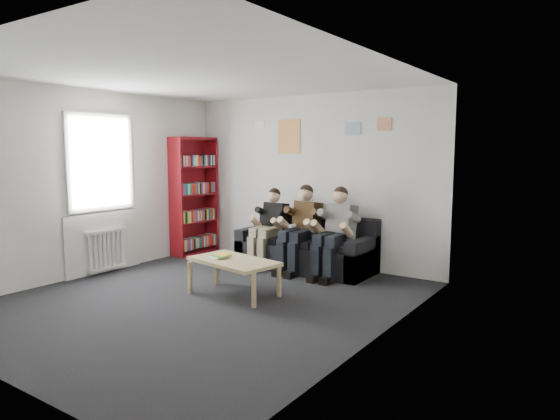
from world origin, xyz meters
name	(u,v)px	position (x,y,z in m)	size (l,w,h in m)	color
room_shell	(202,191)	(0.00, 0.00, 1.35)	(5.00, 5.00, 5.00)	black
sofa	(306,250)	(0.18, 2.10, 0.29)	(2.11, 0.86, 0.81)	black
bookshelf	(194,196)	(-2.07, 1.99, 1.03)	(0.31, 0.92, 2.05)	maroon
coffee_table	(234,264)	(0.16, 0.38, 0.40)	(1.15, 0.63, 0.46)	tan
game_cases	(220,256)	(-0.04, 0.35, 0.48)	(0.24, 0.21, 0.05)	silver
person_left	(268,228)	(-0.40, 1.91, 0.62)	(0.37, 0.78, 1.23)	black
person_middle	(300,229)	(0.18, 1.90, 0.65)	(0.41, 0.87, 1.31)	#51381B
person_right	(334,233)	(0.77, 1.90, 0.65)	(0.40, 0.87, 1.31)	silver
radiator	(107,250)	(-2.15, 0.20, 0.35)	(0.10, 0.64, 0.60)	white
window	(102,204)	(-2.22, 0.20, 1.03)	(0.05, 1.30, 2.36)	white
poster_large	(289,136)	(-0.40, 2.49, 2.05)	(0.42, 0.01, 0.55)	#DFC84E
poster_blue	(353,129)	(0.75, 2.49, 2.15)	(0.25, 0.01, 0.20)	#3988C2
poster_pink	(384,124)	(1.25, 2.49, 2.20)	(0.22, 0.01, 0.18)	#BE3B73
poster_sign	(260,125)	(-1.00, 2.49, 2.25)	(0.20, 0.01, 0.14)	white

